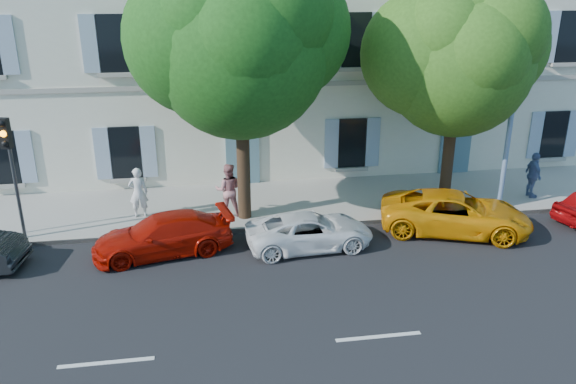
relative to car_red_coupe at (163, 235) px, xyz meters
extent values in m
plane|color=black|center=(5.03, -1.11, -0.59)|extent=(90.00, 90.00, 0.00)
cube|color=#A09E96|center=(5.03, 3.34, -0.52)|extent=(36.00, 4.50, 0.15)
cube|color=#9E998E|center=(5.03, 1.17, -0.51)|extent=(36.00, 0.16, 0.16)
cube|color=silver|center=(5.03, 9.09, 5.41)|extent=(28.00, 7.00, 12.00)
imported|color=#A91004|center=(0.00, 0.00, 0.00)|extent=(4.33, 2.42, 1.19)
imported|color=white|center=(4.37, -0.27, -0.06)|extent=(3.97, 2.04, 1.07)
imported|color=orange|center=(9.22, 0.12, 0.06)|extent=(5.19, 3.64, 1.32)
cylinder|color=#3A2819|center=(2.60, 2.08, 1.29)|extent=(0.44, 0.44, 3.46)
ellipsoid|color=#216319|center=(2.60, 2.08, 5.10)|extent=(5.54, 5.54, 6.09)
cylinder|color=#3A2819|center=(9.89, 2.46, 1.09)|extent=(0.41, 0.41, 3.07)
ellipsoid|color=#3E791F|center=(9.89, 2.46, 4.50)|extent=(4.99, 4.99, 5.49)
cylinder|color=#383A3D|center=(-4.31, 1.49, 1.14)|extent=(0.11, 0.11, 3.16)
cube|color=black|center=(-4.31, 1.33, 2.92)|extent=(0.34, 0.29, 0.89)
sphere|color=orange|center=(-4.31, 1.20, 2.95)|extent=(0.19, 0.19, 0.19)
cylinder|color=#7293BF|center=(11.52, 1.49, 3.83)|extent=(0.17, 0.17, 8.54)
imported|color=silver|center=(-0.90, 2.67, 0.42)|extent=(0.65, 0.45, 1.73)
imported|color=#BA7778|center=(2.08, 2.34, 0.46)|extent=(0.95, 0.77, 1.82)
imported|color=slate|center=(13.23, 2.34, 0.41)|extent=(0.49, 1.02, 1.70)
camera|label=1|loc=(1.29, -15.50, 6.94)|focal=35.00mm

